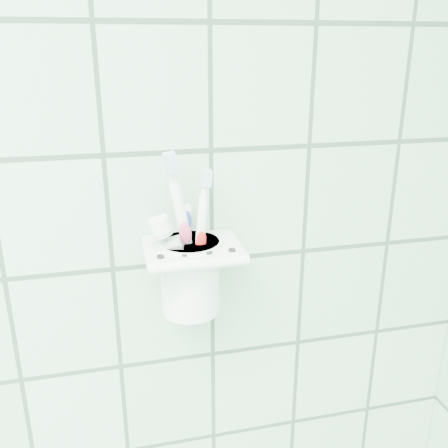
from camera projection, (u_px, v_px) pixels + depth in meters
name	position (u px, v px, depth m)	size (l,w,h in m)	color
holder_bracket	(192.00, 250.00, 0.64)	(0.12, 0.10, 0.04)	white
cup	(190.00, 273.00, 0.66)	(0.09, 0.09, 0.10)	white
toothbrush_pink	(198.00, 229.00, 0.64)	(0.04, 0.02, 0.21)	white
toothbrush_blue	(176.00, 228.00, 0.63)	(0.05, 0.07, 0.21)	white
toothbrush_orange	(193.00, 244.00, 0.62)	(0.03, 0.03, 0.19)	white
toothpaste_tube	(191.00, 255.00, 0.63)	(0.07, 0.04, 0.15)	silver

